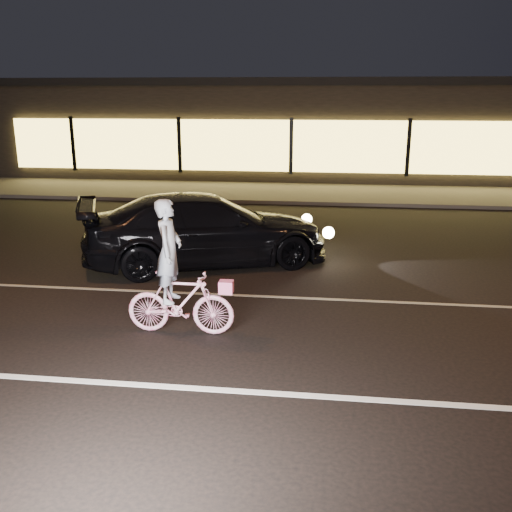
# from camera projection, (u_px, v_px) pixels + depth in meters

# --- Properties ---
(ground) EXTENTS (90.00, 90.00, 0.00)m
(ground) POSITION_uv_depth(u_px,v_px,m) (224.00, 340.00, 8.69)
(ground) COLOR black
(ground) RESTS_ON ground
(lane_stripe_near) EXTENTS (60.00, 0.12, 0.01)m
(lane_stripe_near) POSITION_uv_depth(u_px,v_px,m) (203.00, 389.00, 7.26)
(lane_stripe_near) COLOR silver
(lane_stripe_near) RESTS_ON ground
(lane_stripe_far) EXTENTS (60.00, 0.10, 0.01)m
(lane_stripe_far) POSITION_uv_depth(u_px,v_px,m) (244.00, 295.00, 10.59)
(lane_stripe_far) COLOR gray
(lane_stripe_far) RESTS_ON ground
(sidewalk) EXTENTS (30.00, 4.00, 0.12)m
(sidewalk) POSITION_uv_depth(u_px,v_px,m) (287.00, 193.00, 21.07)
(sidewalk) COLOR #383533
(sidewalk) RESTS_ON ground
(storefront) EXTENTS (25.40, 8.42, 4.20)m
(storefront) POSITION_uv_depth(u_px,v_px,m) (297.00, 126.00, 26.18)
(storefront) COLOR black
(storefront) RESTS_ON ground
(cyclist) EXTENTS (1.69, 0.58, 2.13)m
(cyclist) POSITION_uv_depth(u_px,v_px,m) (177.00, 287.00, 8.76)
(cyclist) COLOR #E13777
(cyclist) RESTS_ON ground
(sedan) EXTENTS (5.73, 3.98, 1.54)m
(sedan) POSITION_uv_depth(u_px,v_px,m) (207.00, 229.00, 12.39)
(sedan) COLOR black
(sedan) RESTS_ON ground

